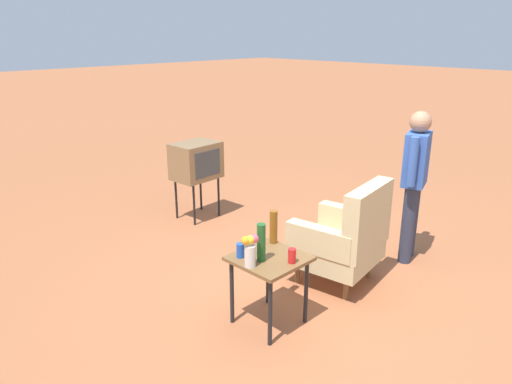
{
  "coord_description": "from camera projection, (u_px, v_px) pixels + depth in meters",
  "views": [
    {
      "loc": [
        3.42,
        2.5,
        2.41
      ],
      "look_at": [
        -0.27,
        -1.17,
        0.65
      ],
      "focal_mm": 33.57,
      "sensor_mm": 36.0,
      "label": 1
    }
  ],
  "objects": [
    {
      "name": "ground_plane",
      "position": [
        321.0,
        287.0,
        4.74
      ],
      "size": [
        60.0,
        60.0,
        0.0
      ],
      "primitive_type": "plane",
      "color": "#A05B38"
    },
    {
      "name": "side_table",
      "position": [
        269.0,
        267.0,
        4.0
      ],
      "size": [
        0.56,
        0.56,
        0.63
      ],
      "color": "black",
      "rests_on": "ground"
    },
    {
      "name": "bottle_wine_green",
      "position": [
        261.0,
        243.0,
        3.86
      ],
      "size": [
        0.07,
        0.07,
        0.32
      ],
      "primitive_type": "cylinder",
      "color": "#1E5623",
      "rests_on": "side_table"
    },
    {
      "name": "soda_can_red",
      "position": [
        292.0,
        256.0,
        3.85
      ],
      "size": [
        0.07,
        0.07,
        0.12
      ],
      "primitive_type": "cylinder",
      "color": "red",
      "rests_on": "side_table"
    },
    {
      "name": "soda_can_blue",
      "position": [
        240.0,
        250.0,
        3.95
      ],
      "size": [
        0.07,
        0.07,
        0.12
      ],
      "primitive_type": "cylinder",
      "color": "blue",
      "rests_on": "side_table"
    },
    {
      "name": "bottle_tall_amber",
      "position": [
        274.0,
        227.0,
        4.19
      ],
      "size": [
        0.07,
        0.07,
        0.3
      ],
      "primitive_type": "cylinder",
      "color": "brown",
      "rests_on": "side_table"
    },
    {
      "name": "armchair",
      "position": [
        345.0,
        237.0,
        4.67
      ],
      "size": [
        0.87,
        0.88,
        1.06
      ],
      "color": "brown",
      "rests_on": "ground"
    },
    {
      "name": "flower_vase",
      "position": [
        250.0,
        249.0,
        3.77
      ],
      "size": [
        0.14,
        0.1,
        0.27
      ],
      "color": "silver",
      "rests_on": "side_table"
    },
    {
      "name": "person_standing",
      "position": [
        414.0,
        178.0,
        5.05
      ],
      "size": [
        0.55,
        0.32,
        1.64
      ],
      "color": "#2D3347",
      "rests_on": "ground"
    },
    {
      "name": "tv_on_stand",
      "position": [
        196.0,
        161.0,
        6.27
      ],
      "size": [
        0.62,
        0.48,
        1.03
      ],
      "color": "black",
      "rests_on": "ground"
    }
  ]
}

